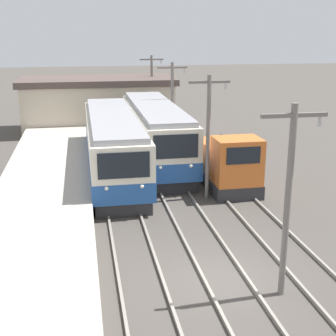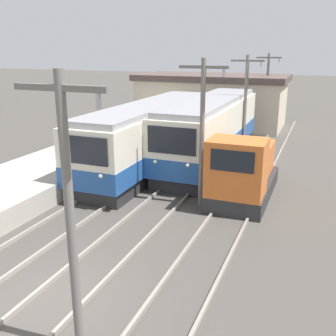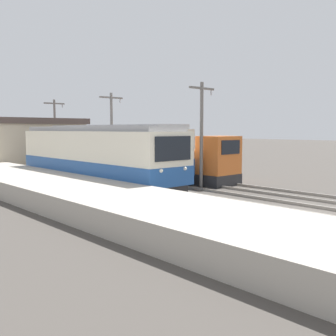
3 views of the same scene
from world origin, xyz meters
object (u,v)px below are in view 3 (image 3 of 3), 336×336
(catenary_mast_mid, at_px, (202,130))
(catenary_mast_far, at_px, (112,130))
(catenary_mast_distant, at_px, (55,130))
(commuter_train_left, at_px, (96,159))
(shunting_locomotive, at_px, (199,164))
(commuter_train_center, at_px, (112,154))

(catenary_mast_mid, distance_m, catenary_mast_far, 9.10)
(catenary_mast_far, bearing_deg, catenary_mast_distant, 90.00)
(commuter_train_left, relative_size, shunting_locomotive, 2.41)
(commuter_train_left, relative_size, catenary_mast_distant, 2.22)
(shunting_locomotive, bearing_deg, catenary_mast_mid, -134.26)
(shunting_locomotive, bearing_deg, commuter_train_center, 119.15)
(catenary_mast_distant, bearing_deg, commuter_train_left, -107.48)
(catenary_mast_mid, bearing_deg, catenary_mast_distant, 90.00)
(commuter_train_left, height_order, catenary_mast_mid, catenary_mast_mid)
(commuter_train_left, distance_m, catenary_mast_mid, 6.47)
(catenary_mast_far, bearing_deg, commuter_train_left, -133.28)
(catenary_mast_far, bearing_deg, shunting_locomotive, -78.86)
(shunting_locomotive, bearing_deg, catenary_mast_distant, 95.11)
(shunting_locomotive, relative_size, catenary_mast_far, 0.92)
(commuter_train_center, xyz_separation_m, catenary_mast_mid, (1.51, -6.91, 1.64))
(commuter_train_left, relative_size, catenary_mast_far, 2.22)
(commuter_train_left, xyz_separation_m, catenary_mast_far, (4.31, 4.58, 1.69))
(catenary_mast_mid, height_order, catenary_mast_far, same)
(catenary_mast_far, height_order, catenary_mast_distant, same)
(commuter_train_center, xyz_separation_m, shunting_locomotive, (3.00, -5.38, -0.51))
(commuter_train_center, relative_size, catenary_mast_distant, 2.15)
(commuter_train_center, height_order, catenary_mast_mid, catenary_mast_mid)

